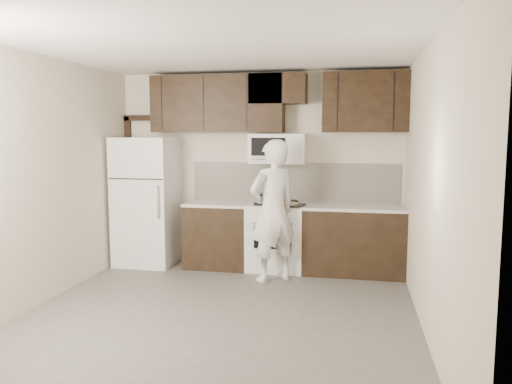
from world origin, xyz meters
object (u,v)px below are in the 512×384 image
(microwave, at_px, (278,149))
(stove, at_px, (276,236))
(person, at_px, (273,211))
(refrigerator, at_px, (147,201))

(microwave, bearing_deg, stove, -89.90)
(person, bearing_deg, microwave, -128.53)
(refrigerator, bearing_deg, stove, 1.51)
(refrigerator, height_order, person, refrigerator)
(stove, bearing_deg, refrigerator, -178.49)
(stove, xyz_separation_m, refrigerator, (-1.85, -0.05, 0.44))
(microwave, distance_m, person, 0.99)
(refrigerator, relative_size, person, 1.01)
(stove, distance_m, refrigerator, 1.90)
(refrigerator, bearing_deg, microwave, 5.15)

